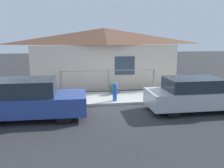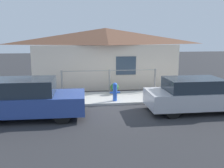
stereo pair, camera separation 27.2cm
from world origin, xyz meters
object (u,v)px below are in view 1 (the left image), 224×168
at_px(car_left, 27,100).
at_px(car_right, 195,94).
at_px(potted_plant_near_hydrant, 114,88).
at_px(fire_hydrant, 115,91).

bearing_deg(car_left, car_right, 0.93).
relative_size(car_left, car_right, 1.06).
bearing_deg(car_left, potted_plant_near_hydrant, 38.75).
bearing_deg(fire_hydrant, potted_plant_near_hydrant, 82.94).
bearing_deg(car_right, car_left, -179.77).
height_order(car_right, potted_plant_near_hydrant, car_right).
bearing_deg(fire_hydrant, car_left, -155.48).
relative_size(car_left, fire_hydrant, 5.01).
distance_m(car_right, fire_hydrant, 3.43).
distance_m(car_left, fire_hydrant, 3.86).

